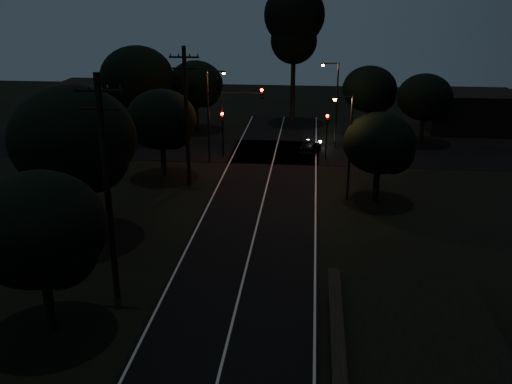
{
  "coord_description": "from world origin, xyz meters",
  "views": [
    {
      "loc": [
        3.34,
        -8.98,
        14.48
      ],
      "look_at": [
        0.0,
        24.0,
        2.5
      ],
      "focal_mm": 40.0,
      "sensor_mm": 36.0,
      "label": 1
    }
  ],
  "objects_px": {
    "streetlight_b": "(335,99)",
    "car": "(310,146)",
    "signal_right": "(327,128)",
    "signal_mast": "(241,109)",
    "utility_pole_mid": "(107,188)",
    "utility_pole_far": "(187,115)",
    "streetlight_a": "(210,110)",
    "signal_left": "(223,126)",
    "streetlight_c": "(348,141)",
    "tall_pine": "(294,23)"
  },
  "relations": [
    {
      "from": "utility_pole_mid",
      "to": "utility_pole_far",
      "type": "xyz_separation_m",
      "value": [
        0.0,
        17.0,
        -0.25
      ]
    },
    {
      "from": "streetlight_b",
      "to": "car",
      "type": "relative_size",
      "value": 2.12
    },
    {
      "from": "streetlight_a",
      "to": "streetlight_c",
      "type": "relative_size",
      "value": 1.07
    },
    {
      "from": "utility_pole_mid",
      "to": "car",
      "type": "bearing_deg",
      "value": 71.26
    },
    {
      "from": "utility_pole_far",
      "to": "streetlight_a",
      "type": "height_order",
      "value": "utility_pole_far"
    },
    {
      "from": "tall_pine",
      "to": "car",
      "type": "bearing_deg",
      "value": -80.49
    },
    {
      "from": "streetlight_a",
      "to": "streetlight_c",
      "type": "bearing_deg",
      "value": -35.69
    },
    {
      "from": "streetlight_a",
      "to": "signal_mast",
      "type": "bearing_deg",
      "value": 39.77
    },
    {
      "from": "utility_pole_mid",
      "to": "tall_pine",
      "type": "height_order",
      "value": "tall_pine"
    },
    {
      "from": "signal_mast",
      "to": "streetlight_c",
      "type": "relative_size",
      "value": 0.83
    },
    {
      "from": "streetlight_b",
      "to": "streetlight_c",
      "type": "height_order",
      "value": "streetlight_b"
    },
    {
      "from": "utility_pole_mid",
      "to": "streetlight_a",
      "type": "xyz_separation_m",
      "value": [
        0.69,
        23.0,
        -1.1
      ]
    },
    {
      "from": "signal_left",
      "to": "streetlight_c",
      "type": "height_order",
      "value": "streetlight_c"
    },
    {
      "from": "streetlight_b",
      "to": "signal_right",
      "type": "bearing_deg",
      "value": -100.0
    },
    {
      "from": "signal_mast",
      "to": "utility_pole_mid",
      "type": "bearing_deg",
      "value": -97.04
    },
    {
      "from": "streetlight_c",
      "to": "signal_right",
      "type": "bearing_deg",
      "value": 97.02
    },
    {
      "from": "signal_left",
      "to": "signal_right",
      "type": "bearing_deg",
      "value": 0.0
    },
    {
      "from": "signal_left",
      "to": "signal_mast",
      "type": "bearing_deg",
      "value": 0.13
    },
    {
      "from": "utility_pole_mid",
      "to": "signal_mast",
      "type": "distance_m",
      "value": 25.22
    },
    {
      "from": "streetlight_b",
      "to": "car",
      "type": "height_order",
      "value": "streetlight_b"
    },
    {
      "from": "tall_pine",
      "to": "signal_right",
      "type": "bearing_deg",
      "value": -76.51
    },
    {
      "from": "signal_right",
      "to": "car",
      "type": "height_order",
      "value": "signal_right"
    },
    {
      "from": "utility_pole_mid",
      "to": "signal_right",
      "type": "height_order",
      "value": "utility_pole_mid"
    },
    {
      "from": "signal_left",
      "to": "utility_pole_mid",
      "type": "bearing_deg",
      "value": -93.21
    },
    {
      "from": "signal_mast",
      "to": "streetlight_c",
      "type": "xyz_separation_m",
      "value": [
        8.74,
        -9.99,
        0.01
      ]
    },
    {
      "from": "utility_pole_far",
      "to": "utility_pole_mid",
      "type": "bearing_deg",
      "value": -90.0
    },
    {
      "from": "signal_left",
      "to": "signal_right",
      "type": "relative_size",
      "value": 1.0
    },
    {
      "from": "utility_pole_far",
      "to": "streetlight_b",
      "type": "bearing_deg",
      "value": 46.7
    },
    {
      "from": "utility_pole_far",
      "to": "tall_pine",
      "type": "xyz_separation_m",
      "value": [
        7.0,
        23.0,
        5.24
      ]
    },
    {
      "from": "utility_pole_mid",
      "to": "car",
      "type": "distance_m",
      "value": 29.0
    },
    {
      "from": "streetlight_b",
      "to": "car",
      "type": "bearing_deg",
      "value": -137.43
    },
    {
      "from": "streetlight_b",
      "to": "tall_pine",
      "type": "bearing_deg",
      "value": 111.38
    },
    {
      "from": "tall_pine",
      "to": "streetlight_a",
      "type": "distance_m",
      "value": 19.13
    },
    {
      "from": "streetlight_c",
      "to": "utility_pole_mid",
      "type": "bearing_deg",
      "value": -128.26
    },
    {
      "from": "utility_pole_mid",
      "to": "utility_pole_far",
      "type": "relative_size",
      "value": 1.05
    },
    {
      "from": "utility_pole_far",
      "to": "streetlight_a",
      "type": "relative_size",
      "value": 1.31
    },
    {
      "from": "utility_pole_mid",
      "to": "streetlight_c",
      "type": "relative_size",
      "value": 1.47
    },
    {
      "from": "signal_left",
      "to": "streetlight_b",
      "type": "bearing_deg",
      "value": 22.05
    },
    {
      "from": "streetlight_b",
      "to": "streetlight_c",
      "type": "distance_m",
      "value": 14.01
    },
    {
      "from": "utility_pole_mid",
      "to": "streetlight_b",
      "type": "xyz_separation_m",
      "value": [
        11.31,
        29.0,
        -1.1
      ]
    },
    {
      "from": "signal_mast",
      "to": "streetlight_b",
      "type": "height_order",
      "value": "streetlight_b"
    },
    {
      "from": "utility_pole_mid",
      "to": "utility_pole_far",
      "type": "bearing_deg",
      "value": 90.0
    },
    {
      "from": "signal_mast",
      "to": "streetlight_b",
      "type": "distance_m",
      "value": 9.15
    },
    {
      "from": "signal_right",
      "to": "signal_mast",
      "type": "relative_size",
      "value": 0.66
    },
    {
      "from": "signal_right",
      "to": "signal_mast",
      "type": "height_order",
      "value": "signal_mast"
    },
    {
      "from": "tall_pine",
      "to": "signal_left",
      "type": "distance_m",
      "value": 17.86
    },
    {
      "from": "streetlight_b",
      "to": "car",
      "type": "distance_m",
      "value": 4.93
    },
    {
      "from": "utility_pole_far",
      "to": "tall_pine",
      "type": "height_order",
      "value": "tall_pine"
    },
    {
      "from": "tall_pine",
      "to": "car",
      "type": "relative_size",
      "value": 3.94
    },
    {
      "from": "car",
      "to": "signal_mast",
      "type": "bearing_deg",
      "value": 30.62
    }
  ]
}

